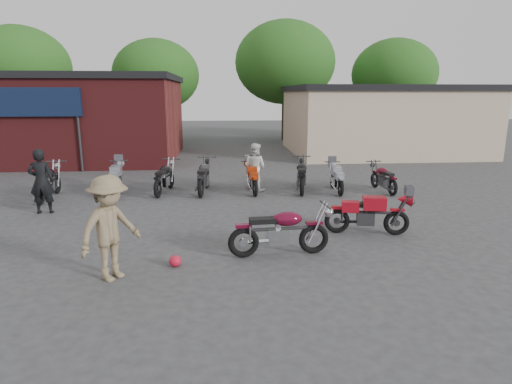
{
  "coord_description": "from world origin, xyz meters",
  "views": [
    {
      "loc": [
        -0.64,
        -9.14,
        3.37
      ],
      "look_at": [
        0.24,
        1.46,
        0.9
      ],
      "focal_mm": 30.0,
      "sensor_mm": 36.0,
      "label": 1
    }
  ],
  "objects": [
    {
      "name": "row_bike_6",
      "position": [
        3.36,
        5.14,
        0.52
      ],
      "size": [
        0.7,
        1.84,
        1.05
      ],
      "primitive_type": null,
      "rotation": [
        0.0,
        0.0,
        1.51
      ],
      "color": "#9B9CA9",
      "rests_on": "ground"
    },
    {
      "name": "tree_2",
      "position": [
        4.0,
        22.0,
        4.4
      ],
      "size": [
        7.04,
        7.04,
        8.8
      ],
      "primitive_type": null,
      "color": "#1D4913",
      "rests_on": "ground"
    },
    {
      "name": "brick_building",
      "position": [
        -9.0,
        14.0,
        2.0
      ],
      "size": [
        12.0,
        8.0,
        4.0
      ],
      "primitive_type": "cube",
      "color": "maroon",
      "rests_on": "ground"
    },
    {
      "name": "stucco_building",
      "position": [
        8.5,
        15.0,
        1.75
      ],
      "size": [
        10.0,
        8.0,
        3.5
      ],
      "primitive_type": "cube",
      "color": "tan",
      "rests_on": "ground"
    },
    {
      "name": "sportbike",
      "position": [
        2.91,
        0.56,
        0.57
      ],
      "size": [
        2.04,
        1.02,
        1.13
      ],
      "primitive_type": null,
      "rotation": [
        0.0,
        0.0,
        -0.2
      ],
      "color": "red",
      "rests_on": "ground"
    },
    {
      "name": "tree_3",
      "position": [
        12.0,
        22.0,
        3.8
      ],
      "size": [
        6.08,
        6.08,
        7.6
      ],
      "primitive_type": null,
      "color": "#1D4913",
      "rests_on": "ground"
    },
    {
      "name": "tree_1",
      "position": [
        -5.0,
        22.0,
        3.7
      ],
      "size": [
        5.92,
        5.92,
        7.4
      ],
      "primitive_type": null,
      "color": "#1D4913",
      "rests_on": "ground"
    },
    {
      "name": "tree_0",
      "position": [
        -14.0,
        22.0,
        4.1
      ],
      "size": [
        6.56,
        6.56,
        8.2
      ],
      "primitive_type": null,
      "color": "#1D4913",
      "rests_on": "ground"
    },
    {
      "name": "row_bike_4",
      "position": [
        0.43,
        5.37,
        0.54
      ],
      "size": [
        0.74,
        1.9,
        1.08
      ],
      "primitive_type": null,
      "rotation": [
        0.0,
        0.0,
        1.64
      ],
      "color": "#AC320E",
      "rests_on": "ground"
    },
    {
      "name": "vintage_motorcycle",
      "position": [
        0.6,
        -0.65,
        0.61
      ],
      "size": [
        2.14,
        0.85,
        1.21
      ],
      "primitive_type": null,
      "rotation": [
        0.0,
        0.0,
        0.08
      ],
      "color": "#5A0B22",
      "rests_on": "ground"
    },
    {
      "name": "row_bike_3",
      "position": [
        -1.24,
        5.47,
        0.62
      ],
      "size": [
        0.91,
        2.18,
        1.23
      ],
      "primitive_type": null,
      "rotation": [
        0.0,
        0.0,
        1.47
      ],
      "color": "#28272A",
      "rests_on": "ground"
    },
    {
      "name": "row_bike_7",
      "position": [
        5.0,
        5.07,
        0.53
      ],
      "size": [
        0.77,
        1.87,
        1.06
      ],
      "primitive_type": null,
      "rotation": [
        0.0,
        0.0,
        1.67
      ],
      "color": "#530A19",
      "rests_on": "ground"
    },
    {
      "name": "row_bike_0",
      "position": [
        -6.24,
        4.95,
        0.61
      ],
      "size": [
        0.78,
        2.13,
        1.22
      ],
      "primitive_type": null,
      "rotation": [
        0.0,
        0.0,
        1.61
      ],
      "color": "black",
      "rests_on": "ground"
    },
    {
      "name": "person_tan",
      "position": [
        -2.67,
        -1.56,
        0.98
      ],
      "size": [
        1.36,
        1.44,
        1.96
      ],
      "primitive_type": "imported",
      "rotation": [
        0.0,
        0.0,
        0.9
      ],
      "color": "#816E50",
      "rests_on": "ground"
    },
    {
      "name": "row_bike_5",
      "position": [
        2.17,
        5.39,
        0.62
      ],
      "size": [
        1.04,
        2.21,
        1.23
      ],
      "primitive_type": null,
      "rotation": [
        0.0,
        0.0,
        1.41
      ],
      "color": "black",
      "rests_on": "ground"
    },
    {
      "name": "person_dark",
      "position": [
        -5.72,
        3.17,
        0.93
      ],
      "size": [
        0.72,
        0.51,
        1.86
      ],
      "primitive_type": "imported",
      "rotation": [
        0.0,
        0.0,
        3.23
      ],
      "color": "black",
      "rests_on": "ground"
    },
    {
      "name": "row_bike_1",
      "position": [
        -4.2,
        5.43,
        0.57
      ],
      "size": [
        0.82,
        2.02,
        1.14
      ],
      "primitive_type": null,
      "rotation": [
        0.0,
        0.0,
        1.66
      ],
      "color": "gray",
      "rests_on": "ground"
    },
    {
      "name": "row_bike_2",
      "position": [
        -2.59,
        5.5,
        0.59
      ],
      "size": [
        1.0,
        2.11,
        1.18
      ],
      "primitive_type": null,
      "rotation": [
        0.0,
        0.0,
        1.4
      ],
      "color": "black",
      "rests_on": "ground"
    },
    {
      "name": "person_light",
      "position": [
        0.54,
        5.62,
        0.84
      ],
      "size": [
        1.03,
        0.99,
        1.67
      ],
      "primitive_type": "imported",
      "rotation": [
        0.0,
        0.0,
        2.51
      ],
      "color": "silver",
      "rests_on": "ground"
    },
    {
      "name": "helmet",
      "position": [
        -1.58,
        -1.07,
        0.12
      ],
      "size": [
        0.28,
        0.28,
        0.23
      ],
      "primitive_type": "ellipsoid",
      "rotation": [
        0.0,
        0.0,
        -0.1
      ],
      "color": "red",
      "rests_on": "ground"
    },
    {
      "name": "ground",
      "position": [
        0.0,
        0.0,
        0.0
      ],
      "size": [
        90.0,
        90.0,
        0.0
      ],
      "primitive_type": "plane",
      "color": "#363639"
    }
  ]
}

